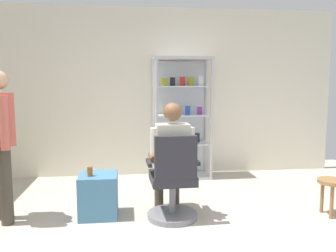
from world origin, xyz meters
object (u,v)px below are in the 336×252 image
Objects in this scene: seated_shopkeeper at (171,153)px; standing_customer at (1,137)px; display_cabinet_main at (182,117)px; tea_glass at (90,171)px; wooden_stool at (332,187)px; storage_crate at (99,195)px; office_chair at (173,185)px.

seated_shopkeeper is 0.79× the size of standing_customer.
tea_glass is (-1.28, -1.62, -0.43)m from display_cabinet_main.
wooden_stool is at bearing -52.33° from display_cabinet_main.
storage_crate is 1.16× the size of wooden_stool.
seated_shopkeeper is at bearing 91.99° from office_chair.
wooden_stool is at bearing -6.45° from storage_crate.
office_chair is (-0.37, -1.78, -0.57)m from display_cabinet_main.
standing_customer is at bearing 178.81° from tea_glass.
seated_shopkeeper is at bearing -0.38° from standing_customer.
display_cabinet_main reaches higher than standing_customer.
seated_shopkeeper is at bearing 172.43° from wooden_stool.
standing_customer is at bearing 176.01° from wooden_stool.
office_chair is at bearing 177.55° from wooden_stool.
office_chair is at bearing -14.98° from storage_crate.
seated_shopkeeper is 0.94m from storage_crate.
seated_shopkeeper reaches higher than office_chair.
seated_shopkeeper is at bearing -103.16° from display_cabinet_main.
display_cabinet_main is 2.71m from standing_customer.
tea_glass is 0.06× the size of standing_customer.
standing_customer is (-2.19, -1.60, -0.03)m from display_cabinet_main.
tea_glass is at bearing -142.30° from storage_crate.
storage_crate is at bearing 165.02° from office_chair.
storage_crate is 0.30× the size of standing_customer.
tea_glass reaches higher than wooden_stool.
office_chair is at bearing -101.81° from display_cabinet_main.
office_chair is 0.93m from tea_glass.
storage_crate is at bearing -127.43° from display_cabinet_main.
seated_shopkeeper is (-0.01, 0.16, 0.32)m from office_chair.
seated_shopkeeper reaches higher than storage_crate.
tea_glass reaches higher than storage_crate.
office_chair is 0.59× the size of standing_customer.
office_chair is 0.36m from seated_shopkeeper.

